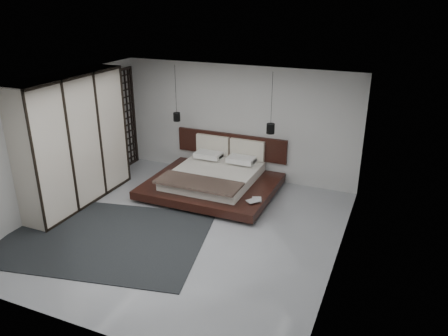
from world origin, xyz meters
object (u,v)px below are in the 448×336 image
at_px(wardrobe, 73,141).
at_px(rug, 105,237).
at_px(bed, 214,179).
at_px(lattice_screen, 125,119).
at_px(pendant_left, 177,117).
at_px(pendant_right, 271,128).

height_order(wardrobe, rug, wardrobe).
bearing_deg(bed, rug, -110.35).
height_order(bed, wardrobe, wardrobe).
bearing_deg(lattice_screen, pendant_left, -2.78).
bearing_deg(wardrobe, bed, 33.48).
xyz_separation_m(pendant_left, pendant_right, (2.39, 0.00, -0.02)).
xyz_separation_m(lattice_screen, rug, (1.75, -3.35, -1.29)).
bearing_deg(bed, pendant_left, 158.51).
relative_size(pendant_right, wardrobe, 0.48).
relative_size(bed, rug, 0.77).
xyz_separation_m(bed, pendant_left, (-1.19, 0.47, 1.26)).
height_order(lattice_screen, bed, lattice_screen).
height_order(bed, pendant_left, pendant_left).
bearing_deg(pendant_left, rug, -87.29).
bearing_deg(pendant_left, lattice_screen, 177.22).
bearing_deg(lattice_screen, bed, -11.10).
height_order(pendant_right, wardrobe, wardrobe).
bearing_deg(pendant_right, bed, -158.51).
distance_m(lattice_screen, pendant_left, 1.62).
bearing_deg(rug, lattice_screen, 117.60).
distance_m(pendant_right, rug, 4.24).
bearing_deg(bed, pendant_right, 21.49).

